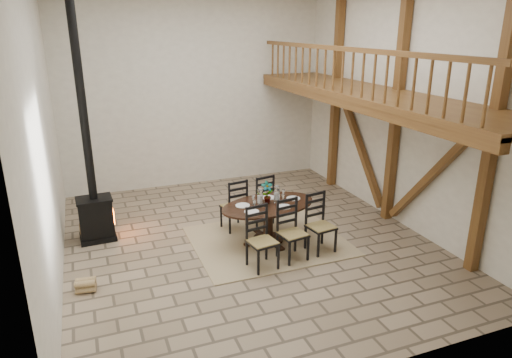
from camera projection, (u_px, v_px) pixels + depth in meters
name	position (u px, v px, depth m)	size (l,w,h in m)	color
ground	(248.00, 241.00, 9.31)	(8.00, 8.00, 0.00)	gray
room_shell	(305.00, 89.00, 8.75)	(7.02, 8.02, 5.01)	silver
rug	(268.00, 241.00, 9.30)	(3.00, 2.50, 0.02)	tan
dining_table	(271.00, 224.00, 9.06)	(2.14, 2.40, 1.27)	black
wood_stove	(92.00, 188.00, 9.04)	(0.72, 0.57, 5.00)	black
log_basket	(92.00, 229.00, 9.46)	(0.50, 0.50, 0.41)	brown
log_stack	(86.00, 285.00, 7.52)	(0.35, 0.26, 0.22)	tan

